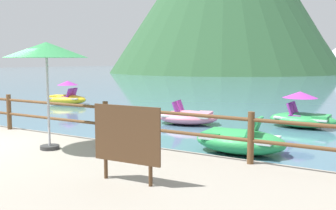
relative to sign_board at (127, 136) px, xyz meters
The scene contains 8 objects.
ground_plane 40.66m from the sign_board, 95.43° to the left, with size 200.00×200.00×0.00m, color #477084.
dock_railing 4.35m from the sign_board, 152.33° to the left, with size 23.92×0.12×0.95m.
sign_board is the anchor object (origin of this frame).
beach_umbrella 3.20m from the sign_board, 161.38° to the left, with size 1.70×1.70×2.24m.
pedal_boat_0 4.33m from the sign_board, 87.26° to the left, with size 2.29×1.41×0.90m.
pedal_boat_1 8.02m from the sign_board, 111.70° to the left, with size 2.44×1.84×0.83m.
pedal_boat_2 14.81m from the sign_board, 139.56° to the left, with size 2.40×1.65×1.22m.
pedal_boat_4 8.88m from the sign_board, 85.49° to the left, with size 2.22×1.26×1.22m.
Camera 1 is at (7.38, -5.07, 2.26)m, focal length 41.30 mm.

